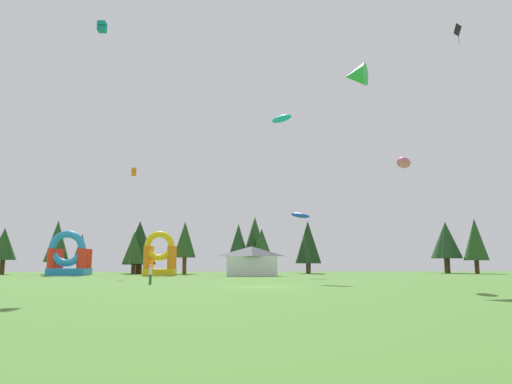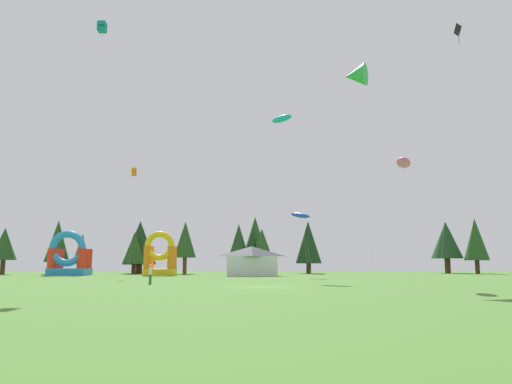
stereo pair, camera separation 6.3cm
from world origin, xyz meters
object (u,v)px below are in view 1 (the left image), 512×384
Objects in this scene: inflatable_yellow_castle at (160,258)px; inflatable_red_slide at (69,259)px; kite_black_diamond at (459,32)px; kite_teal_box at (102,28)px; kite_orange_box at (134,172)px; person_near_camera at (150,272)px; kite_blue_parafoil at (300,215)px; festival_tent at (251,261)px; kite_cyan_parafoil at (282,119)px; kite_pink_parafoil at (404,163)px; kite_green_delta at (355,76)px.

inflatable_red_slide is at bearing 178.73° from inflatable_yellow_castle.
kite_teal_box is at bearing -171.71° from kite_black_diamond.
kite_orange_box is 8.31× the size of person_near_camera.
person_near_camera is at bearing 5.93° from kite_teal_box.
kite_blue_parafoil is 1.26× the size of festival_tent.
kite_cyan_parafoil reaches higher than kite_orange_box.
kite_orange_box is at bearing 175.24° from kite_blue_parafoil.
kite_black_diamond reaches higher than kite_orange_box.
kite_orange_box is 1.66× the size of kite_blue_parafoil.
kite_orange_box is 23.06m from kite_blue_parafoil.
festival_tent is (-3.22, 9.93, -17.70)m from kite_cyan_parafoil.
inflatable_yellow_castle is (-24.12, 34.71, -7.60)m from kite_pink_parafoil.
kite_green_delta is 32.09m from festival_tent.
kite_pink_parafoil reaches higher than inflatable_red_slide.
inflatable_yellow_castle is 0.99× the size of inflatable_red_slide.
kite_blue_parafoil is at bearing 42.01° from kite_teal_box.
kite_orange_box is at bearing 91.52° from kite_teal_box.
kite_orange_box is at bearing -168.08° from festival_tent.
kite_cyan_parafoil is at bearing 174.49° from person_near_camera.
inflatable_red_slide is (-13.27, 0.29, -0.13)m from inflatable_yellow_castle.
kite_green_delta is (-2.55, 4.37, 9.19)m from kite_pink_parafoil.
inflatable_red_slide is 0.93× the size of festival_tent.
kite_cyan_parafoil is at bearing 153.53° from kite_black_diamond.
kite_green_delta is (-13.74, -6.53, -8.04)m from kite_black_diamond.
kite_pink_parafoil reaches higher than festival_tent.
kite_pink_parafoil is 10.49m from kite_green_delta.
kite_orange_box is (-19.28, 6.54, -5.83)m from kite_cyan_parafoil.
kite_orange_box is 2.09× the size of festival_tent.
kite_green_delta is (24.33, -22.42, 5.30)m from kite_orange_box.
kite_cyan_parafoil reaches higher than kite_green_delta.
kite_orange_box is at bearing -38.01° from inflatable_red_slide.
kite_blue_parafoil is at bearing -17.09° from inflatable_red_slide.
person_near_camera is 0.25× the size of festival_tent.
kite_black_diamond is at bearing 136.75° from person_near_camera.
inflatable_yellow_castle is at bearing 146.01° from kite_black_diamond.
kite_cyan_parafoil is 2.93× the size of festival_tent.
kite_pink_parafoil is 6.02× the size of person_near_camera.
kite_cyan_parafoil is 3.16× the size of inflatable_yellow_castle.
kite_pink_parafoil is 0.43× the size of kite_teal_box.
inflatable_yellow_castle is at bearing -1.27° from inflatable_red_slide.
kite_orange_box is 0.71× the size of kite_green_delta.
kite_black_diamond is 4.37× the size of inflatable_yellow_castle.
kite_blue_parafoil is (21.66, 19.51, -15.67)m from kite_teal_box.
inflatable_yellow_castle is at bearing 153.35° from kite_blue_parafoil.
kite_black_diamond is at bearing -26.39° from inflatable_red_slide.
kite_pink_parafoil is at bearing -55.20° from inflatable_yellow_castle.
person_near_camera is at bearing -171.34° from kite_black_diamond.
kite_cyan_parafoil reaches higher than inflatable_red_slide.
kite_cyan_parafoil is at bearing 107.63° from kite_green_delta.
kite_orange_box is 17.69m from inflatable_red_slide.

